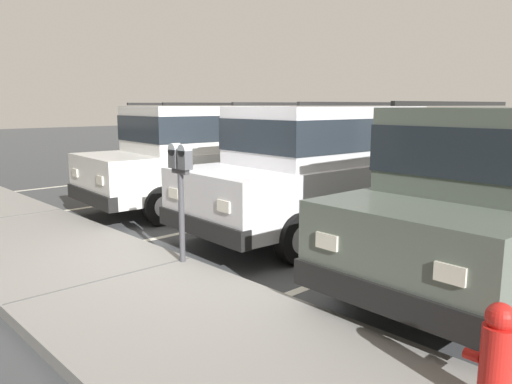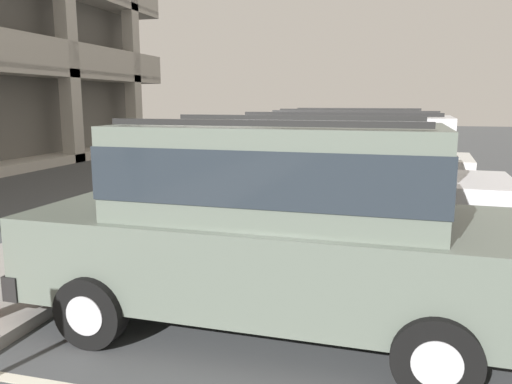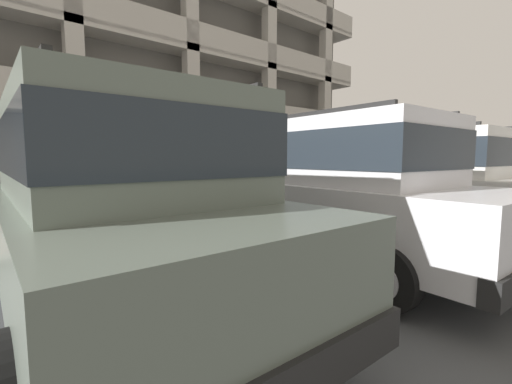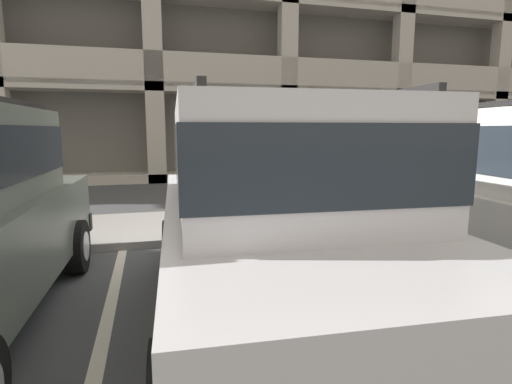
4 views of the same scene
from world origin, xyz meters
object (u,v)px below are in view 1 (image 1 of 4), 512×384
dark_hatchback (206,152)px  red_sedan (509,189)px  silver_suv (325,164)px  parking_meter_near (180,175)px  fire_hydrant (497,358)px

dark_hatchback → red_sedan: bearing=-178.2°
dark_hatchback → silver_suv: bearing=-173.4°
silver_suv → parking_meter_near: bearing=94.6°
silver_suv → dark_hatchback: size_ratio=0.99×
silver_suv → fire_hydrant: bearing=144.8°
silver_suv → parking_meter_near: size_ratio=3.41×
dark_hatchback → fire_hydrant: bearing=160.8°
silver_suv → fire_hydrant: (-3.87, 3.06, -0.62)m
red_sedan → dark_hatchback: bearing=-0.9°
fire_hydrant → dark_hatchback: bearing=-23.4°
red_sedan → parking_meter_near: red_sedan is taller
silver_suv → dark_hatchback: bearing=5.5°
red_sedan → parking_meter_near: bearing=41.9°
fire_hydrant → silver_suv: bearing=-38.3°
parking_meter_near → fire_hydrant: 3.88m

